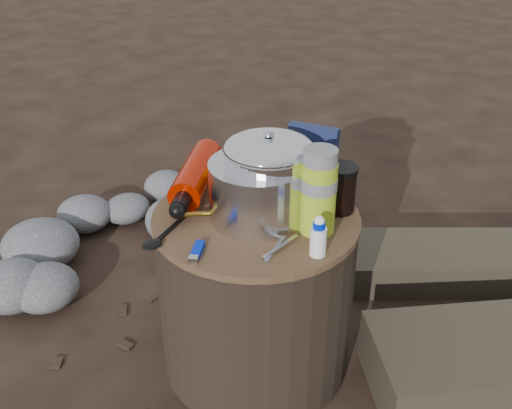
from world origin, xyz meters
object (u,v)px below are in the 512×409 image
Objects in this scene: thermos at (319,192)px; travel_mug at (340,189)px; stump at (256,291)px; camping_pot at (268,175)px; fuel_bottle at (196,174)px.

travel_mug is at bearing 94.56° from thermos.
stump is 2.42× the size of camping_pot.
fuel_bottle is (-0.22, -0.01, -0.06)m from camping_pot.
thermos is 1.75× the size of travel_mug.
travel_mug is at bearing 43.78° from camping_pot.
stump is 0.35m from travel_mug.
stump is at bearing -166.69° from thermos.
camping_pot is 0.61× the size of fuel_bottle.
travel_mug is at bearing -8.26° from fuel_bottle.
camping_pot reaches higher than fuel_bottle.
thermos reaches higher than stump.
camping_pot is at bearing -25.83° from fuel_bottle.
camping_pot is 0.13m from thermos.
thermos reaches higher than travel_mug.
fuel_bottle is at bearing -158.91° from travel_mug.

